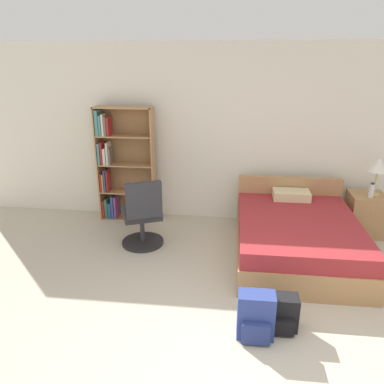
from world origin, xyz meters
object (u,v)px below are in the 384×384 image
table_lamp (378,166)px  backpack_black (279,313)px  backpack_blue (256,317)px  bed (296,235)px  bookshelf (120,165)px  nightstand (365,214)px  water_bottle (372,190)px  office_chair (143,217)px

table_lamp → backpack_black: 2.73m
backpack_blue → table_lamp: bearing=53.5°
bed → table_lamp: (1.11, 0.71, 0.74)m
bookshelf → nightstand: bookshelf is taller
bookshelf → nightstand: bearing=-2.5°
water_bottle → backpack_blue: (-1.62, -2.19, -0.48)m
table_lamp → backpack_blue: table_lamp is taller
bed → office_chair: office_chair is taller
table_lamp → water_bottle: (-0.06, -0.08, -0.32)m
bed → nightstand: bearing=35.1°
backpack_blue → backpack_black: size_ratio=1.27×
bookshelf → backpack_black: (2.17, -2.33, -0.70)m
office_chair → backpack_blue: (1.40, -1.56, -0.22)m
office_chair → table_lamp: 3.21m
nightstand → water_bottle: (-0.01, -0.11, 0.39)m
bed → nightstand: bed is taller
bookshelf → backpack_blue: 3.21m
nightstand → backpack_blue: bearing=-125.2°
nightstand → bookshelf: bearing=177.5°
bookshelf → table_lamp: bookshelf is taller
backpack_blue → backpack_black: (0.22, 0.13, -0.05)m
bookshelf → bed: 2.74m
bed → water_bottle: bearing=30.9°
table_lamp → backpack_blue: bearing=-126.5°
office_chair → backpack_blue: office_chair is taller
bed → water_bottle: water_bottle is taller
bed → backpack_black: size_ratio=5.56×
office_chair → table_lamp: table_lamp is taller
nightstand → backpack_blue: nightstand is taller
bookshelf → water_bottle: bookshelf is taller
office_chair → backpack_black: bearing=-41.4°
water_bottle → backpack_blue: water_bottle is taller
bed → backpack_black: 1.48m
bed → water_bottle: (1.05, 0.63, 0.42)m
table_lamp → backpack_blue: (-1.68, -2.27, -0.80)m
bed → backpack_black: bed is taller
bookshelf → nightstand: 3.62m
water_bottle → table_lamp: bearing=51.4°
backpack_blue → backpack_black: backpack_blue is taller
nightstand → office_chair: bearing=-166.1°
bed → water_bottle: size_ratio=9.31×
bed → table_lamp: bearing=32.5°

